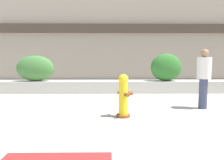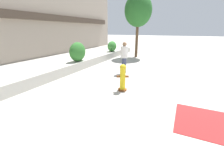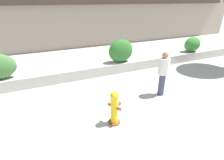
# 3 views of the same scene
# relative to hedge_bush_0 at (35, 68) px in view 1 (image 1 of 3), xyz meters

# --- Properties ---
(building_facade) EXTENTS (30.00, 1.36, 8.00)m
(building_facade) POSITION_rel_hedge_bush_0_xyz_m (5.22, 5.98, 2.95)
(building_facade) COLOR gray
(building_facade) RESTS_ON ground
(planter_wall_low) EXTENTS (18.00, 0.70, 0.50)m
(planter_wall_low) POSITION_rel_hedge_bush_0_xyz_m (5.22, 0.00, -0.78)
(planter_wall_low) COLOR #B7B2A8
(planter_wall_low) RESTS_ON ground
(hedge_bush_0) EXTENTS (1.57, 0.63, 1.07)m
(hedge_bush_0) POSITION_rel_hedge_bush_0_xyz_m (0.00, 0.00, 0.00)
(hedge_bush_0) COLOR #427538
(hedge_bush_0) RESTS_ON planter_wall_low
(hedge_bush_1) EXTENTS (1.29, 0.68, 1.14)m
(hedge_bush_1) POSITION_rel_hedge_bush_0_xyz_m (5.48, 0.00, 0.04)
(hedge_bush_1) COLOR #2D6B28
(hedge_bush_1) RESTS_ON planter_wall_low
(fire_hydrant) EXTENTS (0.48, 0.47, 1.08)m
(fire_hydrant) POSITION_rel_hedge_bush_0_xyz_m (3.44, -3.76, -0.48)
(fire_hydrant) COLOR brown
(fire_hydrant) RESTS_ON ground
(pedestrian) EXTENTS (0.52, 0.52, 1.73)m
(pedestrian) POSITION_rel_hedge_bush_0_xyz_m (5.82, -2.89, -0.05)
(pedestrian) COLOR #383D56
(pedestrian) RESTS_ON ground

